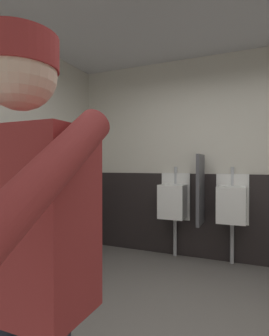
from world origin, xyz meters
TOP-DOWN VIEW (x-y plane):
  - wall_back at (0.00, 2.00)m, footprint 4.71×0.12m
  - wainscot_band_back at (0.00, 1.93)m, footprint 4.11×0.03m
  - urinal_left at (-0.59, 1.79)m, footprint 0.40×0.34m
  - urinal_middle at (0.16, 1.79)m, footprint 0.40×0.34m
  - privacy_divider_panel at (-0.22, 1.71)m, footprint 0.04×0.40m
  - person at (-0.28, -1.19)m, footprint 0.69×0.60m

SIDE VIEW (x-z plane):
  - wainscot_band_back at x=0.00m, z-range 0.00..1.14m
  - urinal_left at x=-0.59m, z-range 0.16..1.40m
  - urinal_middle at x=0.16m, z-range 0.16..1.40m
  - privacy_divider_panel at x=-0.22m, z-range 0.50..1.40m
  - person at x=-0.28m, z-range 0.16..1.84m
  - wall_back at x=0.00m, z-range 0.00..2.73m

